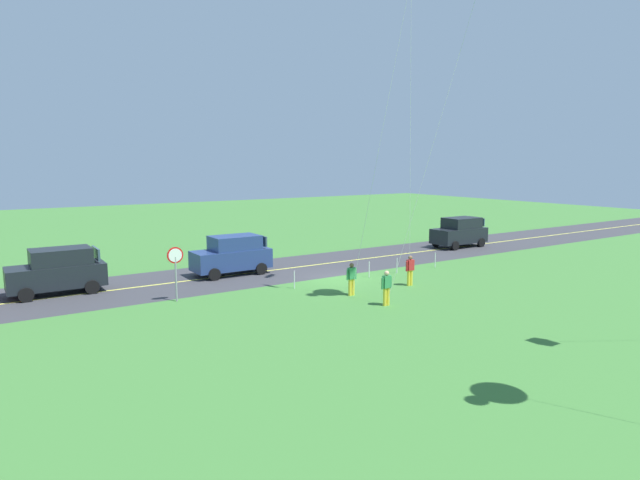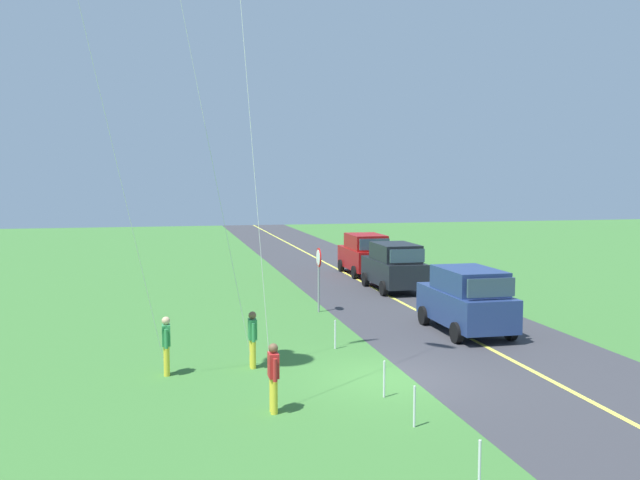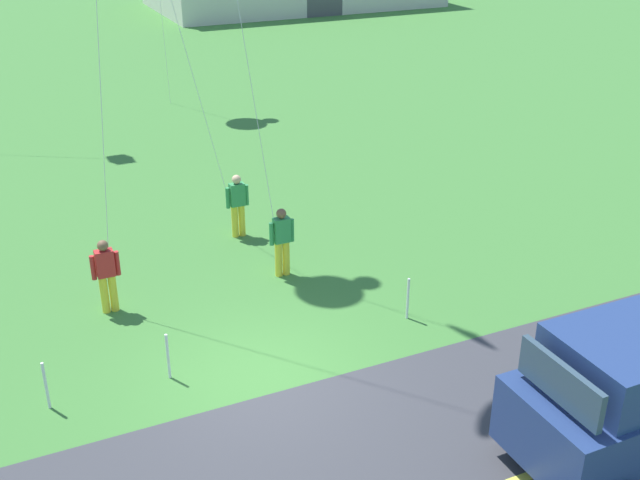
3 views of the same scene
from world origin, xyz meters
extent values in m
cube|color=#3D7533|center=(0.00, 0.00, -0.05)|extent=(120.00, 120.00, 0.10)
cube|color=#38383D|center=(0.00, -4.00, 0.00)|extent=(120.00, 7.00, 0.00)
cube|color=#E5E04C|center=(0.00, -4.00, 0.01)|extent=(120.00, 0.16, 0.00)
cube|color=navy|center=(4.62, -4.24, 0.89)|extent=(4.40, 1.90, 1.10)
cube|color=navy|center=(4.37, -4.24, 1.84)|extent=(2.73, 1.75, 0.80)
cube|color=#334756|center=(5.46, -4.24, 1.84)|extent=(0.10, 1.62, 0.64)
cube|color=#334756|center=(2.75, -4.24, 1.84)|extent=(0.10, 1.62, 0.60)
cylinder|color=black|center=(6.05, -3.29, 0.34)|extent=(0.68, 0.22, 0.68)
cylinder|color=black|center=(6.05, -5.19, 0.34)|extent=(0.68, 0.22, 0.68)
cylinder|color=black|center=(3.19, -3.29, 0.34)|extent=(0.68, 0.22, 0.68)
cylinder|color=black|center=(3.19, -5.19, 0.34)|extent=(0.68, 0.22, 0.68)
cube|color=black|center=(13.65, -4.73, 0.89)|extent=(4.40, 1.90, 1.10)
cube|color=black|center=(13.40, -4.73, 1.84)|extent=(2.73, 1.75, 0.80)
cube|color=#334756|center=(14.48, -4.73, 1.84)|extent=(0.10, 1.62, 0.64)
cube|color=#334756|center=(11.78, -4.73, 1.84)|extent=(0.10, 1.62, 0.60)
cylinder|color=black|center=(15.08, -3.78, 0.34)|extent=(0.68, 0.22, 0.68)
cylinder|color=black|center=(15.08, -5.68, 0.34)|extent=(0.68, 0.22, 0.68)
cylinder|color=black|center=(12.22, -3.78, 0.34)|extent=(0.68, 0.22, 0.68)
cylinder|color=black|center=(12.22, -5.68, 0.34)|extent=(0.68, 0.22, 0.68)
cube|color=black|center=(-14.04, -4.06, 0.89)|extent=(4.40, 1.90, 1.10)
cube|color=black|center=(-14.29, -4.06, 1.84)|extent=(2.73, 1.75, 0.80)
cube|color=#334756|center=(-13.20, -4.06, 1.84)|extent=(0.10, 1.62, 0.64)
cube|color=#334756|center=(-15.91, -4.06, 1.84)|extent=(0.10, 1.62, 0.60)
cylinder|color=black|center=(-12.61, -3.11, 0.34)|extent=(0.68, 0.22, 0.68)
cylinder|color=black|center=(-12.61, -5.01, 0.34)|extent=(0.68, 0.22, 0.68)
cylinder|color=black|center=(-15.47, -3.11, 0.34)|extent=(0.68, 0.22, 0.68)
cylinder|color=black|center=(-15.47, -5.01, 0.34)|extent=(0.68, 0.22, 0.68)
cylinder|color=gray|center=(9.22, -0.10, 1.05)|extent=(0.08, 0.08, 2.10)
cylinder|color=red|center=(9.22, -0.10, 2.18)|extent=(0.76, 0.04, 0.76)
cylinder|color=white|center=(9.22, -0.07, 2.18)|extent=(0.62, 0.01, 0.62)
cylinder|color=yellow|center=(1.68, 3.48, 0.41)|extent=(0.16, 0.16, 0.82)
cylinder|color=yellow|center=(1.86, 3.48, 0.41)|extent=(0.16, 0.16, 0.82)
cube|color=#338C4C|center=(1.77, 3.48, 1.10)|extent=(0.36, 0.22, 0.56)
cylinder|color=#338C4C|center=(1.53, 3.48, 1.05)|extent=(0.10, 0.10, 0.52)
cylinder|color=#338C4C|center=(2.01, 3.48, 1.05)|extent=(0.10, 0.10, 0.52)
sphere|color=brown|center=(1.77, 3.48, 1.49)|extent=(0.22, 0.22, 0.22)
cylinder|color=yellow|center=(-2.12, 3.49, 0.41)|extent=(0.16, 0.16, 0.82)
cylinder|color=yellow|center=(-1.94, 3.49, 0.41)|extent=(0.16, 0.16, 0.82)
cube|color=red|center=(-2.03, 3.49, 1.10)|extent=(0.36, 0.22, 0.56)
cylinder|color=red|center=(-2.27, 3.49, 1.05)|extent=(0.10, 0.10, 0.52)
cylinder|color=red|center=(-1.79, 3.49, 1.05)|extent=(0.10, 0.10, 0.52)
sphere|color=brown|center=(-2.03, 3.49, 1.49)|extent=(0.22, 0.22, 0.22)
cylinder|color=yellow|center=(1.48, 5.83, 0.41)|extent=(0.16, 0.16, 0.82)
cylinder|color=yellow|center=(1.66, 5.83, 0.41)|extent=(0.16, 0.16, 0.82)
cube|color=#338C4C|center=(1.57, 5.83, 1.10)|extent=(0.36, 0.22, 0.56)
cylinder|color=#338C4C|center=(1.33, 5.83, 1.05)|extent=(0.10, 0.10, 0.52)
cylinder|color=#338C4C|center=(1.81, 5.83, 1.05)|extent=(0.10, 0.10, 0.52)
sphere|color=#D8AD84|center=(1.57, 5.83, 1.49)|extent=(0.22, 0.22, 0.22)
cylinder|color=silver|center=(1.24, 4.87, 7.45)|extent=(1.07, 2.81, 14.91)
cylinder|color=silver|center=(-1.37, 3.98, 8.01)|extent=(1.35, 1.00, 16.02)
cylinder|color=silver|center=(0.38, 7.16, 6.85)|extent=(2.39, 2.67, 13.69)
cylinder|color=silver|center=(-6.71, 0.70, 0.45)|extent=(0.05, 0.05, 0.90)
cylinder|color=silver|center=(-3.60, 0.70, 0.45)|extent=(0.05, 0.05, 0.90)
cylinder|color=silver|center=(-1.54, 0.70, 0.45)|extent=(0.05, 0.05, 0.90)
cylinder|color=silver|center=(3.34, 0.70, 0.45)|extent=(0.05, 0.05, 0.90)
camera|label=1|loc=(16.92, 23.71, 6.40)|focal=29.96mm
camera|label=2|loc=(-17.10, 5.83, 5.31)|focal=38.72mm
camera|label=3|loc=(-3.91, -10.84, 8.18)|focal=43.71mm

